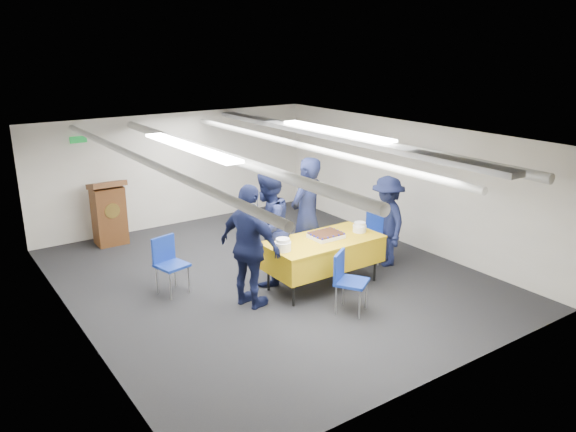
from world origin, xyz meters
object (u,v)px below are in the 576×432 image
(chair_near, at_px, (346,276))
(sailor_b, at_px, (268,228))
(sheet_cake, at_px, (326,235))
(podium, at_px, (109,212))
(serving_table, at_px, (323,252))
(chair_right, at_px, (375,230))
(sailor_a, at_px, (307,215))
(chair_left, at_px, (168,259))
(sailor_c, at_px, (250,247))
(sailor_d, at_px, (387,221))

(chair_near, bearing_deg, sailor_b, 104.02)
(sheet_cake, xyz_separation_m, podium, (-2.18, 3.77, -0.20))
(serving_table, distance_m, chair_right, 1.49)
(sailor_b, bearing_deg, sailor_a, 154.95)
(chair_right, distance_m, sailor_b, 2.11)
(chair_left, height_order, sailor_c, sailor_c)
(serving_table, relative_size, sheet_cake, 3.68)
(chair_left, xyz_separation_m, sailor_b, (1.43, -0.56, 0.37))
(chair_right, xyz_separation_m, sailor_c, (-2.72, -0.34, 0.37))
(sheet_cake, xyz_separation_m, sailor_d, (1.36, 0.07, -0.04))
(podium, height_order, chair_near, podium)
(sheet_cake, xyz_separation_m, chair_near, (-0.34, -0.89, -0.28))
(chair_left, distance_m, sailor_d, 3.66)
(serving_table, xyz_separation_m, sailor_a, (0.15, 0.64, 0.40))
(sheet_cake, relative_size, chair_near, 0.57)
(chair_right, distance_m, sailor_d, 0.37)
(sheet_cake, height_order, chair_left, chair_left)
(podium, bearing_deg, sailor_a, -54.34)
(chair_left, distance_m, sailor_a, 2.31)
(sailor_a, xyz_separation_m, sailor_b, (-0.78, -0.05, -0.06))
(sheet_cake, distance_m, sailor_b, 0.91)
(chair_near, xyz_separation_m, chair_right, (1.70, 1.24, 0.00))
(chair_near, xyz_separation_m, sailor_d, (1.70, 0.96, 0.24))
(podium, relative_size, chair_left, 1.44)
(sheet_cake, distance_m, sailor_a, 0.64)
(sailor_a, bearing_deg, podium, -72.30)
(podium, height_order, chair_left, podium)
(chair_near, relative_size, sailor_b, 0.48)
(sheet_cake, distance_m, chair_left, 2.43)
(podium, distance_m, chair_left, 2.64)
(chair_near, bearing_deg, podium, 111.59)
(sailor_b, bearing_deg, chair_left, -50.22)
(sailor_a, relative_size, sailor_c, 1.06)
(podium, xyz_separation_m, chair_near, (1.84, -4.66, -0.08))
(chair_left, height_order, sailor_a, sailor_a)
(chair_near, relative_size, sailor_d, 0.56)
(chair_left, bearing_deg, sheet_cake, -27.94)
(serving_table, xyz_separation_m, chair_near, (-0.27, -0.86, -0.03))
(podium, xyz_separation_m, chair_right, (3.55, -3.41, -0.08))
(sailor_a, xyz_separation_m, sailor_d, (1.28, -0.54, -0.19))
(sheet_cake, height_order, chair_near, chair_near)
(serving_table, bearing_deg, sailor_a, 76.51)
(serving_table, bearing_deg, chair_near, -107.11)
(chair_near, bearing_deg, sailor_d, 29.40)
(chair_right, height_order, sailor_b, sailor_b)
(sheet_cake, relative_size, chair_left, 0.57)
(sailor_c, height_order, sailor_d, sailor_c)
(serving_table, distance_m, podium, 4.34)
(serving_table, relative_size, chair_right, 2.10)
(chair_near, bearing_deg, sheet_cake, 69.08)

